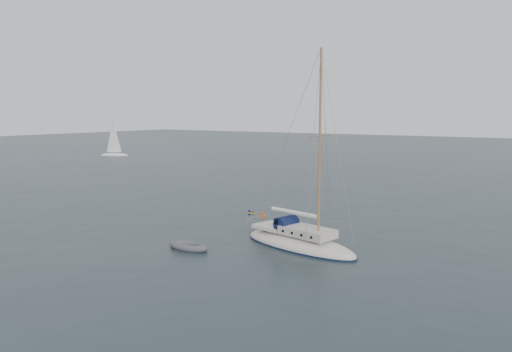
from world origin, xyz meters
The scene contains 4 objects.
ground centered at (0.00, 0.00, 0.00)m, with size 300.00×300.00×0.00m, color black.
sailboat centered at (1.48, 1.64, 0.93)m, with size 8.66×2.60×12.32m.
dinghy centered at (-3.93, -2.33, 0.17)m, with size 2.73×1.24×0.39m.
distant_yacht_a centered at (-58.19, 39.47, 3.15)m, with size 5.57×2.97×7.38m.
Camera 1 is at (15.38, -24.60, 8.20)m, focal length 35.00 mm.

